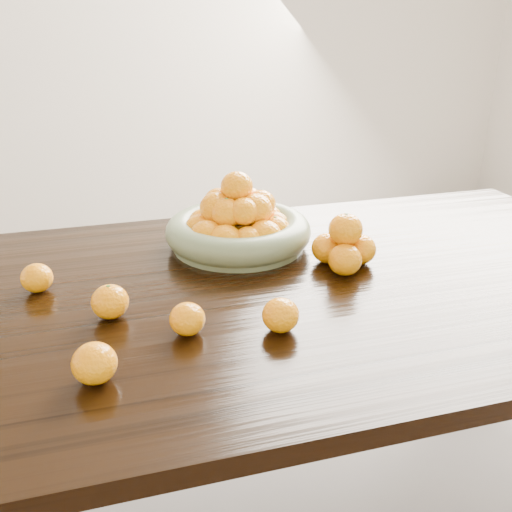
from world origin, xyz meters
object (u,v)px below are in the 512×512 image
object	(u,v)px
fruit_bowl	(238,226)
loose_orange_0	(110,302)
orange_pyramid	(344,246)
dining_table	(252,321)

from	to	relation	value
fruit_bowl	loose_orange_0	size ratio (longest dim) A/B	5.04
orange_pyramid	loose_orange_0	xyz separation A→B (m)	(-0.54, -0.10, -0.02)
dining_table	fruit_bowl	distance (m)	0.28
orange_pyramid	loose_orange_0	size ratio (longest dim) A/B	2.09
fruit_bowl	orange_pyramid	xyz separation A→B (m)	(0.21, -0.19, -0.01)
fruit_bowl	loose_orange_0	distance (m)	0.44
orange_pyramid	loose_orange_0	bearing A→B (deg)	-169.54
fruit_bowl	orange_pyramid	world-z (taller)	fruit_bowl
dining_table	fruit_bowl	world-z (taller)	fruit_bowl
dining_table	fruit_bowl	size ratio (longest dim) A/B	5.38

